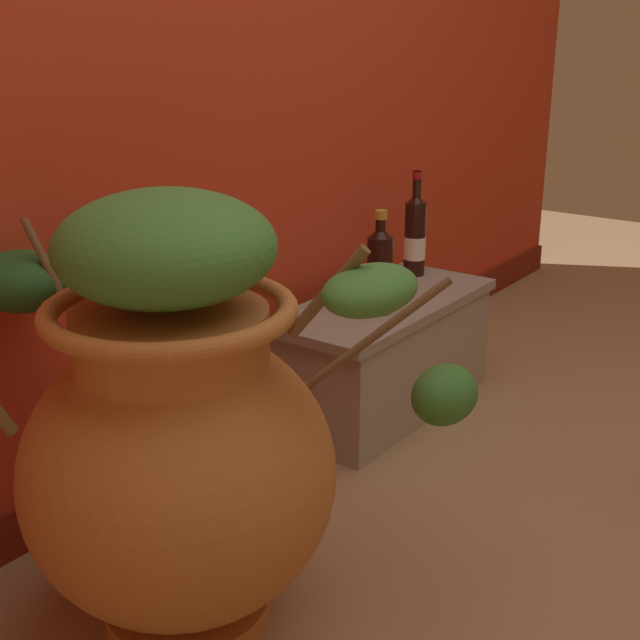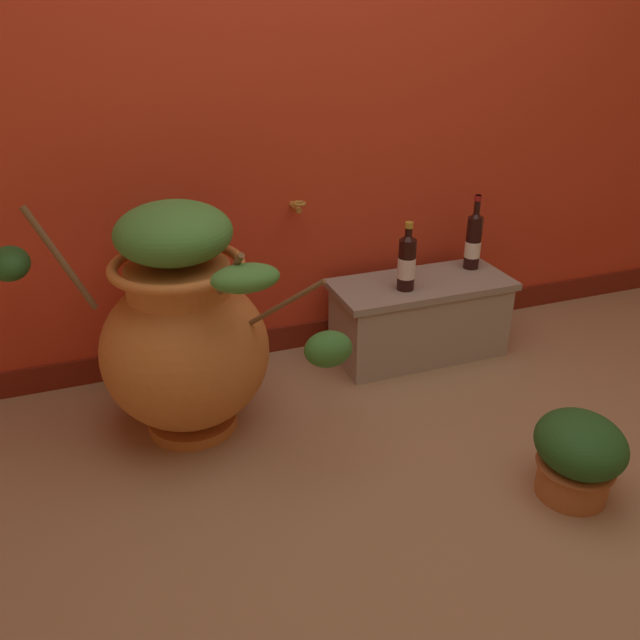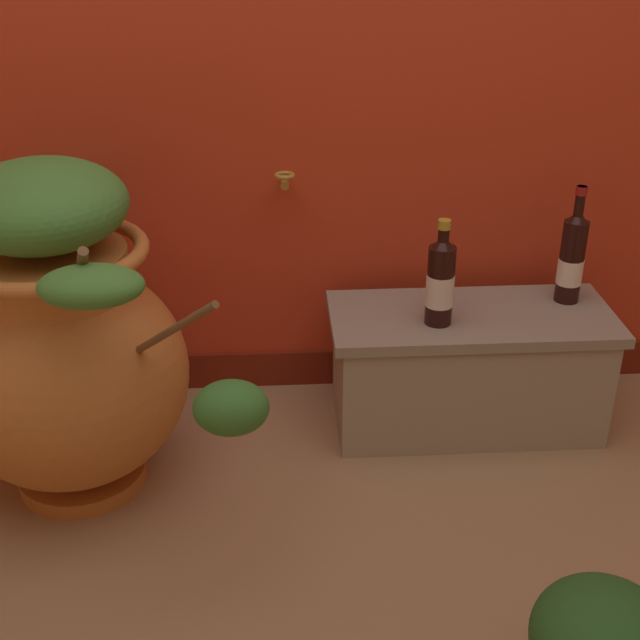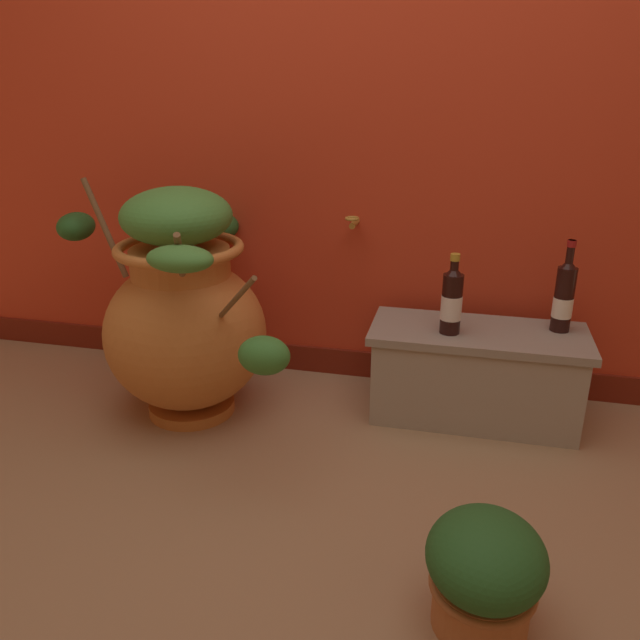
{
  "view_description": "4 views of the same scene",
  "coord_description": "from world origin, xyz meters",
  "views": [
    {
      "loc": [
        -1.63,
        -0.42,
        1.13
      ],
      "look_at": [
        -0.12,
        0.69,
        0.47
      ],
      "focal_mm": 47.96,
      "sensor_mm": 36.0,
      "label": 1
    },
    {
      "loc": [
        -0.89,
        -1.43,
        1.45
      ],
      "look_at": [
        -0.08,
        0.78,
        0.28
      ],
      "focal_mm": 36.52,
      "sensor_mm": 36.0,
      "label": 2
    },
    {
      "loc": [
        -0.13,
        -1.21,
        1.41
      ],
      "look_at": [
        -0.01,
        0.7,
        0.42
      ],
      "focal_mm": 47.95,
      "sensor_mm": 36.0,
      "label": 3
    },
    {
      "loc": [
        0.34,
        -1.35,
        1.21
      ],
      "look_at": [
        -0.18,
        0.84,
        0.34
      ],
      "focal_mm": 35.25,
      "sensor_mm": 36.0,
      "label": 4
    }
  ],
  "objects": [
    {
      "name": "ground_plane",
      "position": [
        0.0,
        0.0,
        0.0
      ],
      "size": [
        7.0,
        7.0,
        0.0
      ],
      "primitive_type": "plane",
      "color": "#9E7A56"
    },
    {
      "name": "wine_bottle_left",
      "position": [
        0.31,
        0.81,
        0.48
      ],
      "size": [
        0.07,
        0.07,
        0.29
      ],
      "color": "black",
      "rests_on": "stone_ledge"
    },
    {
      "name": "wine_bottle_middle",
      "position": [
        0.7,
        0.92,
        0.49
      ],
      "size": [
        0.07,
        0.07,
        0.34
      ],
      "color": "black",
      "rests_on": "stone_ledge"
    },
    {
      "name": "terracotta_urn",
      "position": [
        -0.64,
        0.64,
        0.41
      ],
      "size": [
        1.09,
        0.9,
        0.86
      ],
      "color": "#C17033",
      "rests_on": "ground_plane"
    },
    {
      "name": "stone_ledge",
      "position": [
        0.42,
        0.85,
        0.19
      ],
      "size": [
        0.78,
        0.35,
        0.35
      ],
      "color": "#9E9384",
      "rests_on": "ground_plane"
    }
  ]
}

